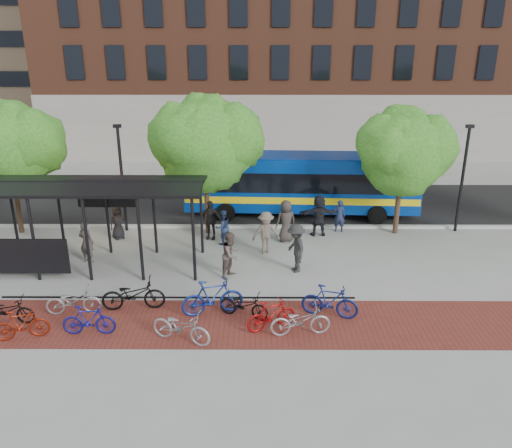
{
  "coord_description": "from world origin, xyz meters",
  "views": [
    {
      "loc": [
        -0.58,
        -19.15,
        8.54
      ],
      "look_at": [
        -0.67,
        0.08,
        1.6
      ],
      "focal_mm": 35.0,
      "sensor_mm": 36.0,
      "label": 1
    }
  ],
  "objects_px": {
    "bike_2": "(73,301)",
    "pedestrian_0": "(118,222)",
    "bus_shelter": "(65,195)",
    "lamp_post_right": "(463,176)",
    "pedestrian_3": "(266,233)",
    "bike_9": "(271,315)",
    "tree_c": "(405,149)",
    "bike_7": "(212,297)",
    "pedestrian_9": "(296,248)",
    "bike_6": "(181,327)",
    "pedestrian_1": "(86,242)",
    "pedestrian_7": "(339,216)",
    "bike_4": "(133,294)",
    "pedestrian_8": "(231,255)",
    "bike_1": "(21,325)",
    "lamp_post_left": "(122,175)",
    "pedestrian_2": "(223,227)",
    "bike_0": "(7,310)",
    "pedestrian_4": "(210,220)",
    "bike_3": "(89,320)",
    "bus": "(301,181)",
    "pedestrian_5": "(319,215)",
    "tree_a": "(10,145)",
    "pedestrian_6": "(286,221)",
    "tree_b": "(207,140)"
  },
  "relations": [
    {
      "from": "pedestrian_0",
      "to": "pedestrian_9",
      "type": "xyz_separation_m",
      "value": [
        7.98,
        -3.53,
        0.18
      ]
    },
    {
      "from": "bike_4",
      "to": "pedestrian_1",
      "type": "xyz_separation_m",
      "value": [
        -2.83,
        3.92,
        0.33
      ]
    },
    {
      "from": "lamp_post_right",
      "to": "pedestrian_2",
      "type": "xyz_separation_m",
      "value": [
        -11.18,
        -1.73,
        -1.95
      ]
    },
    {
      "from": "bus_shelter",
      "to": "bike_1",
      "type": "relative_size",
      "value": 6.5
    },
    {
      "from": "bike_9",
      "to": "pedestrian_4",
      "type": "relative_size",
      "value": 0.91
    },
    {
      "from": "lamp_post_left",
      "to": "bus",
      "type": "distance_m",
      "value": 9.02
    },
    {
      "from": "bike_0",
      "to": "bike_2",
      "type": "distance_m",
      "value": 2.02
    },
    {
      "from": "bike_0",
      "to": "bike_9",
      "type": "relative_size",
      "value": 1.05
    },
    {
      "from": "pedestrian_2",
      "to": "bike_1",
      "type": "bearing_deg",
      "value": 19.72
    },
    {
      "from": "tree_c",
      "to": "bike_9",
      "type": "bearing_deg",
      "value": -125.73
    },
    {
      "from": "pedestrian_3",
      "to": "bus_shelter",
      "type": "bearing_deg",
      "value": 179.82
    },
    {
      "from": "bike_2",
      "to": "pedestrian_7",
      "type": "relative_size",
      "value": 1.14
    },
    {
      "from": "bike_3",
      "to": "bike_2",
      "type": "bearing_deg",
      "value": 34.92
    },
    {
      "from": "pedestrian_4",
      "to": "bike_3",
      "type": "bearing_deg",
      "value": -99.39
    },
    {
      "from": "bike_4",
      "to": "bike_1",
      "type": "bearing_deg",
      "value": 114.99
    },
    {
      "from": "lamp_post_right",
      "to": "bike_4",
      "type": "relative_size",
      "value": 2.41
    },
    {
      "from": "tree_a",
      "to": "bike_4",
      "type": "bearing_deg",
      "value": -46.38
    },
    {
      "from": "pedestrian_3",
      "to": "pedestrian_8",
      "type": "height_order",
      "value": "pedestrian_3"
    },
    {
      "from": "lamp_post_right",
      "to": "bike_6",
      "type": "xyz_separation_m",
      "value": [
        -11.91,
        -9.67,
        -2.23
      ]
    },
    {
      "from": "tree_a",
      "to": "pedestrian_2",
      "type": "bearing_deg",
      "value": -8.64
    },
    {
      "from": "bike_6",
      "to": "pedestrian_0",
      "type": "xyz_separation_m",
      "value": [
        -4.18,
        8.59,
        0.29
      ]
    },
    {
      "from": "bike_7",
      "to": "lamp_post_right",
      "type": "bearing_deg",
      "value": -69.71
    },
    {
      "from": "pedestrian_1",
      "to": "pedestrian_7",
      "type": "height_order",
      "value": "pedestrian_1"
    },
    {
      "from": "lamp_post_right",
      "to": "pedestrian_2",
      "type": "relative_size",
      "value": 3.22
    },
    {
      "from": "bike_2",
      "to": "bike_6",
      "type": "distance_m",
      "value": 4.2
    },
    {
      "from": "lamp_post_left",
      "to": "bike_4",
      "type": "distance_m",
      "value": 8.29
    },
    {
      "from": "bike_2",
      "to": "bike_4",
      "type": "bearing_deg",
      "value": -88.07
    },
    {
      "from": "bus_shelter",
      "to": "pedestrian_8",
      "type": "height_order",
      "value": "bus_shelter"
    },
    {
      "from": "bike_2",
      "to": "pedestrian_0",
      "type": "relative_size",
      "value": 1.12
    },
    {
      "from": "lamp_post_right",
      "to": "pedestrian_5",
      "type": "bearing_deg",
      "value": -174.67
    },
    {
      "from": "bus",
      "to": "bike_0",
      "type": "height_order",
      "value": "bus"
    },
    {
      "from": "bike_6",
      "to": "pedestrian_2",
      "type": "distance_m",
      "value": 7.98
    },
    {
      "from": "bike_7",
      "to": "pedestrian_9",
      "type": "relative_size",
      "value": 1.06
    },
    {
      "from": "bus_shelter",
      "to": "lamp_post_right",
      "type": "distance_m",
      "value": 17.61
    },
    {
      "from": "bike_9",
      "to": "bus_shelter",
      "type": "bearing_deg",
      "value": 34.26
    },
    {
      "from": "pedestrian_8",
      "to": "bike_3",
      "type": "bearing_deg",
      "value": 163.87
    },
    {
      "from": "bike_2",
      "to": "pedestrian_9",
      "type": "bearing_deg",
      "value": -73.28
    },
    {
      "from": "pedestrian_4",
      "to": "pedestrian_8",
      "type": "xyz_separation_m",
      "value": [
        1.17,
        -4.0,
        -0.01
      ]
    },
    {
      "from": "bus",
      "to": "pedestrian_4",
      "type": "xyz_separation_m",
      "value": [
        -4.44,
        -3.53,
        -0.93
      ]
    },
    {
      "from": "bus_shelter",
      "to": "lamp_post_right",
      "type": "height_order",
      "value": "lamp_post_right"
    },
    {
      "from": "bike_1",
      "to": "bike_3",
      "type": "distance_m",
      "value": 2.01
    },
    {
      "from": "pedestrian_4",
      "to": "pedestrian_7",
      "type": "height_order",
      "value": "pedestrian_4"
    },
    {
      "from": "pedestrian_9",
      "to": "pedestrian_4",
      "type": "bearing_deg",
      "value": -149.4
    },
    {
      "from": "tree_c",
      "to": "pedestrian_5",
      "type": "relative_size",
      "value": 3.0
    },
    {
      "from": "bike_2",
      "to": "pedestrian_9",
      "type": "distance_m",
      "value": 8.39
    },
    {
      "from": "bike_9",
      "to": "pedestrian_0",
      "type": "xyz_separation_m",
      "value": [
        -6.92,
        7.86,
        0.3
      ]
    },
    {
      "from": "tree_b",
      "to": "pedestrian_2",
      "type": "xyz_separation_m",
      "value": [
        0.72,
        -1.48,
        -3.66
      ]
    },
    {
      "from": "bike_2",
      "to": "bike_9",
      "type": "relative_size",
      "value": 1.08
    },
    {
      "from": "pedestrian_6",
      "to": "tree_c",
      "type": "bearing_deg",
      "value": 173.5
    },
    {
      "from": "bike_2",
      "to": "pedestrian_0",
      "type": "distance_m",
      "value": 6.93
    }
  ]
}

